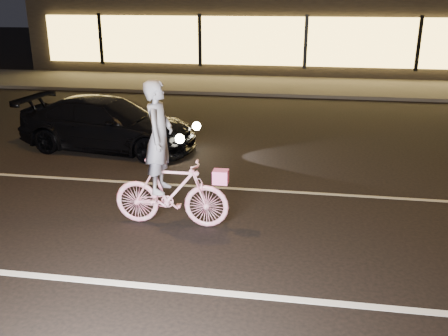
# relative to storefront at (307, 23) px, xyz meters

# --- Properties ---
(ground) EXTENTS (90.00, 90.00, 0.00)m
(ground) POSITION_rel_storefront_xyz_m (0.00, -18.97, -2.15)
(ground) COLOR black
(ground) RESTS_ON ground
(lane_stripe_near) EXTENTS (60.00, 0.12, 0.01)m
(lane_stripe_near) POSITION_rel_storefront_xyz_m (0.00, -20.47, -2.14)
(lane_stripe_near) COLOR silver
(lane_stripe_near) RESTS_ON ground
(lane_stripe_far) EXTENTS (60.00, 0.10, 0.01)m
(lane_stripe_far) POSITION_rel_storefront_xyz_m (0.00, -16.97, -2.14)
(lane_stripe_far) COLOR gray
(lane_stripe_far) RESTS_ON ground
(sidewalk) EXTENTS (30.00, 4.00, 0.12)m
(sidewalk) POSITION_rel_storefront_xyz_m (0.00, -5.97, -2.09)
(sidewalk) COLOR #383533
(sidewalk) RESTS_ON ground
(storefront) EXTENTS (25.40, 8.42, 4.20)m
(storefront) POSITION_rel_storefront_xyz_m (0.00, 0.00, 0.00)
(storefront) COLOR black
(storefront) RESTS_ON ground
(cyclist) EXTENTS (1.85, 0.64, 2.33)m
(cyclist) POSITION_rel_storefront_xyz_m (-1.97, -18.67, -1.32)
(cyclist) COLOR #FF4787
(cyclist) RESTS_ON ground
(sedan) EXTENTS (4.38, 2.18, 1.22)m
(sedan) POSITION_rel_storefront_xyz_m (-4.46, -14.90, -1.54)
(sedan) COLOR black
(sedan) RESTS_ON ground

